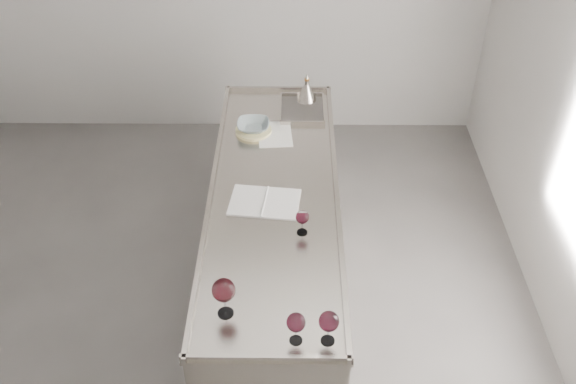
{
  "coord_description": "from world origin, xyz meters",
  "views": [
    {
      "loc": [
        0.61,
        -2.64,
        3.3
      ],
      "look_at": [
        0.58,
        0.2,
        1.02
      ],
      "focal_mm": 40.0,
      "sensor_mm": 36.0,
      "label": 1
    }
  ],
  "objects_px": {
    "wine_glass_right": "(329,322)",
    "notebook": "(265,202)",
    "counter": "(275,250)",
    "wine_glass_middle": "(296,323)",
    "wine_glass_small": "(302,218)",
    "ceramic_bowl": "(253,126)",
    "wine_glass_left": "(224,291)",
    "wine_funnel": "(307,92)"
  },
  "relations": [
    {
      "from": "counter",
      "to": "wine_glass_middle",
      "type": "distance_m",
      "value": 1.24
    },
    {
      "from": "wine_glass_left",
      "to": "ceramic_bowl",
      "type": "distance_m",
      "value": 1.57
    },
    {
      "from": "wine_glass_right",
      "to": "wine_glass_middle",
      "type": "bearing_deg",
      "value": -180.0
    },
    {
      "from": "wine_glass_small",
      "to": "wine_funnel",
      "type": "xyz_separation_m",
      "value": [
        0.04,
        1.41,
        -0.04
      ]
    },
    {
      "from": "wine_glass_small",
      "to": "ceramic_bowl",
      "type": "xyz_separation_m",
      "value": [
        -0.32,
        0.99,
        -0.06
      ]
    },
    {
      "from": "notebook",
      "to": "wine_glass_small",
      "type": "bearing_deg",
      "value": -43.14
    },
    {
      "from": "wine_glass_left",
      "to": "wine_glass_right",
      "type": "height_order",
      "value": "wine_glass_left"
    },
    {
      "from": "counter",
      "to": "wine_glass_right",
      "type": "distance_m",
      "value": 1.27
    },
    {
      "from": "counter",
      "to": "wine_glass_middle",
      "type": "relative_size",
      "value": 14.1
    },
    {
      "from": "counter",
      "to": "wine_glass_middle",
      "type": "bearing_deg",
      "value": -83.18
    },
    {
      "from": "wine_glass_left",
      "to": "wine_glass_middle",
      "type": "distance_m",
      "value": 0.37
    },
    {
      "from": "wine_glass_middle",
      "to": "ceramic_bowl",
      "type": "bearing_deg",
      "value": 99.29
    },
    {
      "from": "ceramic_bowl",
      "to": "wine_funnel",
      "type": "relative_size",
      "value": 1.01
    },
    {
      "from": "notebook",
      "to": "ceramic_bowl",
      "type": "xyz_separation_m",
      "value": [
        -0.1,
        0.74,
        0.04
      ]
    },
    {
      "from": "wine_glass_left",
      "to": "notebook",
      "type": "xyz_separation_m",
      "value": [
        0.15,
        0.82,
        -0.15
      ]
    },
    {
      "from": "wine_glass_middle",
      "to": "wine_funnel",
      "type": "distance_m",
      "value": 2.15
    },
    {
      "from": "counter",
      "to": "wine_glass_right",
      "type": "xyz_separation_m",
      "value": [
        0.27,
        -1.08,
        0.6
      ]
    },
    {
      "from": "counter",
      "to": "ceramic_bowl",
      "type": "distance_m",
      "value": 0.84
    },
    {
      "from": "wine_glass_right",
      "to": "wine_glass_small",
      "type": "height_order",
      "value": "wine_glass_right"
    },
    {
      "from": "wine_glass_middle",
      "to": "wine_funnel",
      "type": "height_order",
      "value": "wine_funnel"
    },
    {
      "from": "counter",
      "to": "wine_glass_right",
      "type": "bearing_deg",
      "value": -75.73
    },
    {
      "from": "wine_glass_left",
      "to": "wine_glass_right",
      "type": "relative_size",
      "value": 1.19
    },
    {
      "from": "counter",
      "to": "wine_glass_middle",
      "type": "height_order",
      "value": "wine_glass_middle"
    },
    {
      "from": "wine_glass_middle",
      "to": "wine_funnel",
      "type": "relative_size",
      "value": 0.81
    },
    {
      "from": "wine_glass_right",
      "to": "notebook",
      "type": "bearing_deg",
      "value": 108.3
    },
    {
      "from": "notebook",
      "to": "wine_glass_middle",
      "type": "bearing_deg",
      "value": -73.27
    },
    {
      "from": "wine_glass_middle",
      "to": "wine_funnel",
      "type": "bearing_deg",
      "value": 87.93
    },
    {
      "from": "wine_glass_right",
      "to": "notebook",
      "type": "height_order",
      "value": "wine_glass_right"
    },
    {
      "from": "wine_glass_right",
      "to": "notebook",
      "type": "distance_m",
      "value": 1.04
    },
    {
      "from": "wine_glass_middle",
      "to": "counter",
      "type": "bearing_deg",
      "value": 96.82
    },
    {
      "from": "notebook",
      "to": "wine_glass_left",
      "type": "bearing_deg",
      "value": -94.24
    },
    {
      "from": "wine_glass_right",
      "to": "wine_funnel",
      "type": "distance_m",
      "value": 2.15
    },
    {
      "from": "wine_glass_left",
      "to": "wine_funnel",
      "type": "xyz_separation_m",
      "value": [
        0.41,
        1.99,
        -0.09
      ]
    },
    {
      "from": "ceramic_bowl",
      "to": "wine_glass_middle",
      "type": "bearing_deg",
      "value": -80.71
    },
    {
      "from": "wine_glass_right",
      "to": "wine_glass_left",
      "type": "bearing_deg",
      "value": 161.76
    },
    {
      "from": "wine_glass_left",
      "to": "wine_glass_small",
      "type": "bearing_deg",
      "value": 57.31
    },
    {
      "from": "ceramic_bowl",
      "to": "wine_glass_left",
      "type": "bearing_deg",
      "value": -91.9
    },
    {
      "from": "wine_glass_small",
      "to": "ceramic_bowl",
      "type": "height_order",
      "value": "wine_glass_small"
    },
    {
      "from": "notebook",
      "to": "ceramic_bowl",
      "type": "relative_size",
      "value": 1.98
    },
    {
      "from": "wine_glass_left",
      "to": "notebook",
      "type": "bearing_deg",
      "value": 79.37
    },
    {
      "from": "wine_glass_right",
      "to": "counter",
      "type": "bearing_deg",
      "value": 104.27
    },
    {
      "from": "wine_glass_left",
      "to": "wine_glass_small",
      "type": "relative_size",
      "value": 1.45
    }
  ]
}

